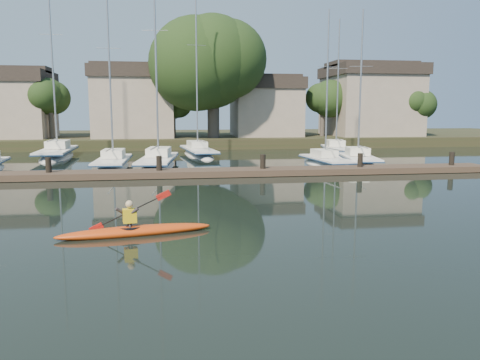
{
  "coord_description": "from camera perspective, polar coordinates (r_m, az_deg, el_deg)",
  "views": [
    {
      "loc": [
        -2.29,
        -12.76,
        3.74
      ],
      "look_at": [
        0.2,
        4.15,
        1.2
      ],
      "focal_mm": 35.0,
      "sensor_mm": 36.0,
      "label": 1
    }
  ],
  "objects": [
    {
      "name": "kayak",
      "position": [
        14.61,
        -12.74,
        -5.85
      ],
      "size": [
        4.73,
        1.45,
        1.5
      ],
      "rotation": [
        0.0,
        0.0,
        0.18
      ],
      "color": "#D74A10",
      "rests_on": "ground"
    },
    {
      "name": "sailboat_7",
      "position": [
        41.94,
        11.63,
        2.9
      ],
      "size": [
        3.61,
        8.15,
        12.73
      ],
      "rotation": [
        0.0,
        0.0,
        -0.2
      ],
      "color": "white",
      "rests_on": "ground"
    },
    {
      "name": "sailboat_1",
      "position": [
        32.39,
        -15.2,
        1.2
      ],
      "size": [
        2.1,
        8.21,
        13.4
      ],
      "rotation": [
        0.0,
        0.0,
        -0.01
      ],
      "color": "white",
      "rests_on": "ground"
    },
    {
      "name": "sailboat_5",
      "position": [
        40.64,
        -21.37,
        2.29
      ],
      "size": [
        2.87,
        10.15,
        16.62
      ],
      "rotation": [
        0.0,
        0.0,
        0.05
      ],
      "color": "white",
      "rests_on": "ground"
    },
    {
      "name": "sailboat_6",
      "position": [
        39.83,
        -5.1,
        2.76
      ],
      "size": [
        3.22,
        9.98,
        15.58
      ],
      "rotation": [
        0.0,
        0.0,
        0.12
      ],
      "color": "white",
      "rests_on": "ground"
    },
    {
      "name": "ground",
      "position": [
        13.49,
        1.75,
        -7.64
      ],
      "size": [
        160.0,
        160.0,
        0.0
      ],
      "primitive_type": "plane",
      "color": "black",
      "rests_on": "ground"
    },
    {
      "name": "shore",
      "position": [
        53.19,
        -4.2,
        7.87
      ],
      "size": [
        90.0,
        25.25,
        12.75
      ],
      "color": "#232E17",
      "rests_on": "ground"
    },
    {
      "name": "sailboat_2",
      "position": [
        32.16,
        -9.94,
        1.3
      ],
      "size": [
        3.09,
        9.47,
        15.4
      ],
      "rotation": [
        0.0,
        0.0,
        -0.1
      ],
      "color": "white",
      "rests_on": "ground"
    },
    {
      "name": "sailboat_3",
      "position": [
        32.76,
        10.45,
        1.45
      ],
      "size": [
        2.5,
        7.31,
        11.57
      ],
      "rotation": [
        0.0,
        0.0,
        0.09
      ],
      "color": "white",
      "rests_on": "ground"
    },
    {
      "name": "dock",
      "position": [
        27.09,
        -3.45,
        0.94
      ],
      "size": [
        34.0,
        2.0,
        1.8
      ],
      "color": "#4C382B",
      "rests_on": "ground"
    },
    {
      "name": "sailboat_4",
      "position": [
        33.79,
        14.2,
        1.51
      ],
      "size": [
        3.23,
        7.19,
        11.8
      ],
      "rotation": [
        0.0,
        0.0,
        -0.17
      ],
      "color": "white",
      "rests_on": "ground"
    }
  ]
}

